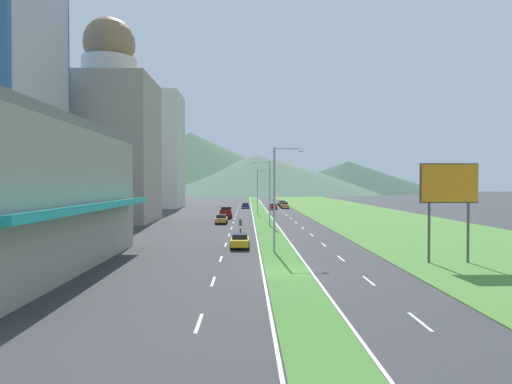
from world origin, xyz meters
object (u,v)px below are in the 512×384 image
street_lamp_far (259,189)px  billboard_roadside (449,188)px  car_0 (283,204)px  car_4 (245,206)px  car_1 (240,241)px  car_5 (281,203)px  car_6 (221,219)px  pickup_truck_0 (226,213)px  car_3 (273,206)px  street_lamp_near (277,192)px  street_lamp_mid (267,189)px  motorcycle_rider (240,226)px  car_2 (285,205)px

street_lamp_far → billboard_roadside: size_ratio=1.16×
car_0 → car_4: (-10.15, -7.80, -0.06)m
car_1 → car_5: bearing=-7.2°
billboard_roadside → car_1: billboard_roadside is taller
car_5 → car_0: bearing=-1.0°
car_1 → car_6: 26.54m
car_5 → pickup_truck_0: bearing=-16.4°
billboard_roadside → car_3: billboard_roadside is taller
car_0 → car_4: size_ratio=1.05×
car_0 → car_1: bearing=-7.8°
street_lamp_near → street_lamp_mid: street_lamp_near is taller
street_lamp_far → car_1: 47.80m
motorcycle_rider → street_lamp_near: bearing=-167.9°
street_lamp_near → street_lamp_mid: (0.23, 25.26, 0.04)m
street_lamp_near → car_6: size_ratio=2.17×
car_1 → car_4: car_1 is taller
car_0 → car_6: 51.82m
car_0 → car_2: 8.24m
street_lamp_mid → car_6: 9.52m
car_2 → car_5: size_ratio=0.97×
billboard_roadside → car_4: (-16.49, 77.20, -5.27)m
street_lamp_far → car_4: street_lamp_far is taller
car_4 → car_5: car_5 is taller
billboard_roadside → car_6: billboard_roadside is taller
car_0 → street_lamp_far: bearing=-14.2°
street_lamp_near → street_lamp_far: 50.53m
street_lamp_far → car_2: (7.12, 20.57, -4.51)m
car_5 → pickup_truck_0: pickup_truck_0 is taller
car_4 → street_lamp_far: bearing=-172.3°
car_2 → car_1: bearing=-8.6°
street_lamp_near → car_4: 71.78m
car_1 → car_4: (0.32, 68.49, -0.01)m
street_lamp_mid → billboard_roadside: street_lamp_mid is taller
street_lamp_mid → pickup_truck_0: street_lamp_mid is taller
billboard_roadside → car_0: bearing=94.3°
car_4 → car_5: 18.80m
street_lamp_near → car_3: size_ratio=2.27×
street_lamp_mid → car_6: size_ratio=2.17×
car_0 → car_1: car_0 is taller
billboard_roadside → car_4: size_ratio=1.87×
street_lamp_mid → car_5: size_ratio=2.07×
car_0 → motorcycle_rider: 63.11m
car_2 → pickup_truck_0: pickup_truck_0 is taller
car_0 → car_1: size_ratio=1.08×
street_lamp_far → car_0: 30.06m
street_lamp_near → car_0: (6.96, 79.34, -4.77)m
street_lamp_near → billboard_roadside: 14.46m
car_5 → motorcycle_rider: bearing=-8.7°
car_3 → car_6: bearing=-15.2°
car_5 → car_6: 59.54m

